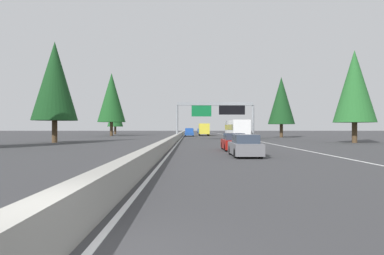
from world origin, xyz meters
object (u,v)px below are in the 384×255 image
object	(u,v)px
minivan_far_left	(200,131)
conifer_right_mid	(281,101)
box_truck_mid_left	(204,129)
pickup_distant_a	(189,132)
sign_gantry_overhead	(216,110)
bus_mid_center	(237,129)
conifer_left_near	(55,81)
sedan_near_center	(245,146)
sedan_near_right	(234,142)
conifer_right_near	(355,86)
conifer_left_far	(115,113)
conifer_left_mid	(112,98)

from	to	relation	value
minivan_far_left	conifer_right_mid	distance (m)	56.58
box_truck_mid_left	pickup_distant_a	world-z (taller)	box_truck_mid_left
sign_gantry_overhead	bus_mid_center	xyz separation A→B (m)	(-1.03, -3.15, -3.10)
conifer_left_near	bus_mid_center	bearing A→B (deg)	-68.51
sedan_near_center	conifer_left_near	distance (m)	30.90
box_truck_mid_left	sedan_near_right	bearing A→B (deg)	-179.65
sign_gantry_overhead	sedan_near_center	size ratio (longest dim) A/B	2.88
bus_mid_center	conifer_right_mid	bearing A→B (deg)	-37.25
bus_mid_center	conifer_left_near	distance (m)	27.52
box_truck_mid_left	conifer_right_mid	distance (m)	21.93
sedan_near_right	conifer_right_near	bearing A→B (deg)	-50.43
box_truck_mid_left	conifer_left_near	bearing A→B (deg)	151.91
conifer_right_near	conifer_left_far	world-z (taller)	conifer_right_near
conifer_right_near	conifer_left_mid	bearing A→B (deg)	46.32
pickup_distant_a	conifer_left_near	distance (m)	38.34
conifer_left_mid	bus_mid_center	bearing A→B (deg)	-136.38
conifer_right_mid	sedan_near_right	bearing A→B (deg)	159.52
minivan_far_left	conifer_left_mid	bearing A→B (deg)	151.38
box_truck_mid_left	sedan_near_center	bearing A→B (deg)	-179.71
pickup_distant_a	conifer_left_mid	world-z (taller)	conifer_left_mid
conifer_right_near	conifer_left_mid	distance (m)	55.18
sign_gantry_overhead	sedan_near_right	size ratio (longest dim) A/B	2.88
sedan_near_center	bus_mid_center	bearing A→B (deg)	-6.80
pickup_distant_a	conifer_left_far	size ratio (longest dim) A/B	0.53
sedan_near_right	minivan_far_left	xyz separation A→B (m)	(93.64, 0.05, 0.27)
conifer_left_near	sign_gantry_overhead	bearing A→B (deg)	-63.52
box_truck_mid_left	conifer_right_mid	xyz separation A→B (m)	(-14.87, -15.05, 5.78)
box_truck_mid_left	conifer_left_near	distance (m)	44.90
sedan_near_right	conifer_left_near	world-z (taller)	conifer_left_near
conifer_left_near	sedan_near_center	bearing A→B (deg)	-135.00
sedan_near_center	minivan_far_left	distance (m)	99.80
sedan_near_center	conifer_left_far	xyz separation A→B (m)	(78.65, 26.06, 5.71)
sedan_near_center	box_truck_mid_left	size ratio (longest dim) A/B	0.52
box_truck_mid_left	pickup_distant_a	xyz separation A→B (m)	(-5.76, 3.56, -0.70)
bus_mid_center	conifer_left_far	bearing A→B (deg)	32.02
minivan_far_left	bus_mid_center	xyz separation A→B (m)	(-68.75, -3.73, 0.77)
sign_gantry_overhead	minivan_far_left	world-z (taller)	sign_gantry_overhead
conifer_left_mid	conifer_right_near	bearing A→B (deg)	-133.68
conifer_right_mid	conifer_left_far	xyz separation A→B (m)	(33.08, 40.80, -1.01)
sedan_near_center	conifer_right_mid	size ratio (longest dim) A/B	0.36
minivan_far_left	pickup_distant_a	xyz separation A→B (m)	(-45.13, 3.84, -0.04)
conifer_left_far	conifer_right_near	bearing A→B (deg)	-143.26
sign_gantry_overhead	conifer_right_mid	world-z (taller)	conifer_right_mid
bus_mid_center	conifer_left_near	size ratio (longest dim) A/B	0.88
box_truck_mid_left	conifer_left_far	size ratio (longest dim) A/B	0.81
minivan_far_left	conifer_left_far	distance (m)	33.99
pickup_distant_a	conifer_right_near	bearing A→B (deg)	-148.17
sedan_near_center	pickup_distant_a	size ratio (longest dim) A/B	0.79
bus_mid_center	conifer_left_mid	xyz separation A→B (m)	(27.52, 26.23, 7.45)
sign_gantry_overhead	conifer_left_near	bearing A→B (deg)	116.48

